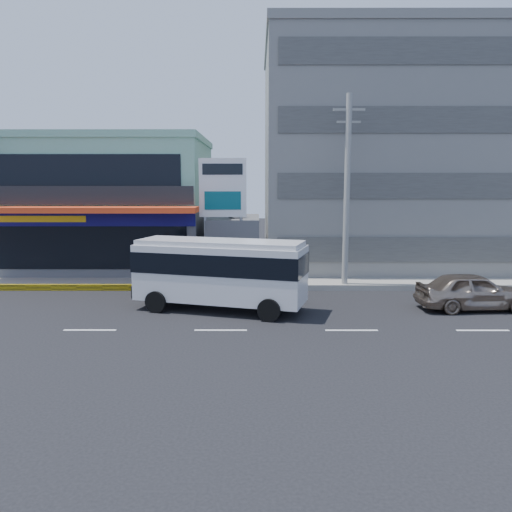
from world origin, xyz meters
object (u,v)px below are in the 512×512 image
at_px(minibus, 220,269).
at_px(satellite_dish, 234,217).
at_px(concrete_building, 388,161).
at_px(sedan, 473,291).
at_px(billboard, 223,195).
at_px(utility_pole_near, 347,191).
at_px(motorcycle_rider, 150,278).
at_px(shop_building, 112,207).

bearing_deg(minibus, satellite_dish, 88.36).
bearing_deg(concrete_building, sedan, -85.42).
bearing_deg(sedan, concrete_building, 1.28).
relative_size(billboard, minibus, 0.88).
bearing_deg(utility_pole_near, billboard, 164.52).
relative_size(sedan, motorcycle_rider, 1.93).
bearing_deg(minibus, sedan, 0.76).
relative_size(concrete_building, billboard, 2.32).
height_order(shop_building, satellite_dish, shop_building).
height_order(satellite_dish, minibus, satellite_dish).
distance_m(utility_pole_near, sedan, 7.79).
relative_size(satellite_dish, minibus, 0.19).
relative_size(shop_building, utility_pole_near, 1.24).
bearing_deg(motorcycle_rider, concrete_building, 31.83).
bearing_deg(satellite_dish, motorcycle_rider, -130.45).
xyz_separation_m(shop_building, satellite_dish, (8.00, -2.95, -0.42)).
bearing_deg(minibus, billboard, 92.54).
xyz_separation_m(concrete_building, billboard, (-10.50, -5.80, -2.07)).
bearing_deg(utility_pole_near, sedan, -40.34).
xyz_separation_m(concrete_building, minibus, (-10.23, -11.95, -5.14)).
height_order(billboard, sedan, billboard).
bearing_deg(satellite_dish, utility_pole_near, -30.96).
bearing_deg(motorcycle_rider, utility_pole_near, 6.23).
height_order(satellite_dish, billboard, billboard).
distance_m(minibus, motorcycle_rider, 5.09).
bearing_deg(utility_pole_near, motorcycle_rider, -173.77).
bearing_deg(shop_building, satellite_dish, -20.21).
height_order(utility_pole_near, sedan, utility_pole_near).
bearing_deg(minibus, utility_pole_near, 34.93).
height_order(minibus, sedan, minibus).
bearing_deg(billboard, motorcycle_rider, -140.44).
relative_size(shop_building, sedan, 2.54).
relative_size(concrete_building, sedan, 3.28).
xyz_separation_m(utility_pole_near, motorcycle_rider, (-10.00, -1.09, -4.32)).
bearing_deg(minibus, concrete_building, 49.44).
xyz_separation_m(shop_building, utility_pole_near, (14.00, -6.55, 1.15)).
relative_size(shop_building, motorcycle_rider, 4.91).
distance_m(shop_building, utility_pole_near, 15.50).
xyz_separation_m(concrete_building, satellite_dish, (-10.00, -4.00, -3.42)).
bearing_deg(concrete_building, utility_pole_near, -117.76).
distance_m(sedan, motorcycle_rider, 15.27).
height_order(concrete_building, sedan, concrete_building).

